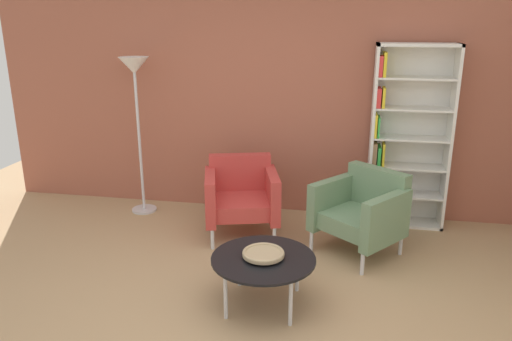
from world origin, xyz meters
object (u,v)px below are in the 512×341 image
bookshelf_tall (403,139)px  decorative_bowl (263,253)px  armchair_by_bookshelf (362,210)px  floor_lamp_torchiere (135,85)px  coffee_table_low (263,261)px  armchair_spare_guest (241,195)px

bookshelf_tall → decorative_bowl: (-1.16, -1.85, -0.50)m
armchair_by_bookshelf → floor_lamp_torchiere: bearing=-155.1°
coffee_table_low → armchair_spare_guest: size_ratio=0.93×
coffee_table_low → decorative_bowl: size_ratio=2.50×
decorative_bowl → bookshelf_tall: bearing=57.9°
decorative_bowl → floor_lamp_torchiere: bearing=135.2°
bookshelf_tall → floor_lamp_torchiere: bookshelf_tall is taller
armchair_by_bookshelf → armchair_spare_guest: same height
armchair_by_bookshelf → floor_lamp_torchiere: (-2.43, 0.60, 1.03)m
bookshelf_tall → floor_lamp_torchiere: size_ratio=1.09×
coffee_table_low → armchair_spare_guest: 1.35m
bookshelf_tall → coffee_table_low: size_ratio=2.37×
bookshelf_tall → floor_lamp_torchiere: 2.89m
coffee_table_low → armchair_by_bookshelf: 1.31m
armchair_spare_guest → coffee_table_low: bearing=-86.0°
coffee_table_low → armchair_by_bookshelf: bearing=54.8°
decorative_bowl → armchair_spare_guest: armchair_spare_guest is taller
floor_lamp_torchiere → armchair_by_bookshelf: bearing=-13.8°
armchair_spare_guest → floor_lamp_torchiere: 1.66m
armchair_by_bookshelf → floor_lamp_torchiere: 2.71m
coffee_table_low → floor_lamp_torchiere: (-1.68, 1.67, 1.08)m
armchair_by_bookshelf → decorative_bowl: bearing=-86.6°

